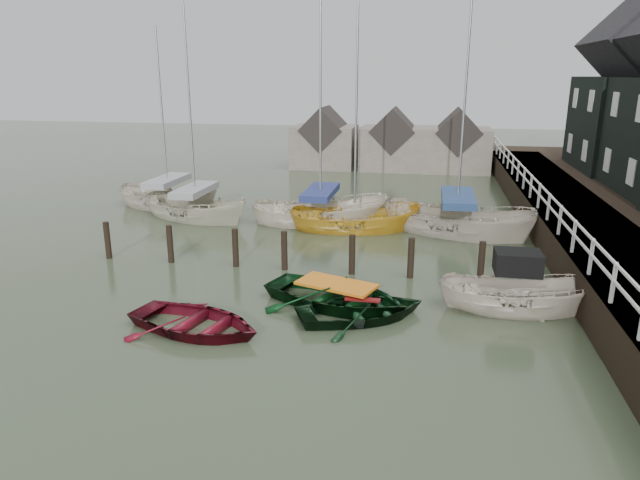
% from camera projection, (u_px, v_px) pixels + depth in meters
% --- Properties ---
extents(ground, '(120.00, 120.00, 0.00)m').
position_uv_depth(ground, '(299.00, 304.00, 17.15)').
color(ground, '#313B25').
rests_on(ground, ground).
extents(pier, '(3.04, 32.00, 2.70)m').
position_uv_depth(pier, '(563.00, 217.00, 24.66)').
color(pier, black).
rests_on(pier, ground).
extents(mooring_pilings, '(13.72, 0.22, 1.80)m').
position_uv_depth(mooring_pilings, '(287.00, 256.00, 20.04)').
color(mooring_pilings, black).
rests_on(mooring_pilings, ground).
extents(far_sheds, '(14.00, 4.08, 4.39)m').
position_uv_depth(far_sheds, '(391.00, 143.00, 40.98)').
color(far_sheds, '#665B51').
rests_on(far_sheds, ground).
extents(rowboat_red, '(4.41, 3.62, 0.80)m').
position_uv_depth(rowboat_red, '(196.00, 331.00, 15.37)').
color(rowboat_red, '#570C18').
rests_on(rowboat_red, ground).
extents(rowboat_green, '(5.28, 4.50, 0.93)m').
position_uv_depth(rowboat_green, '(336.00, 305.00, 17.07)').
color(rowboat_green, black).
rests_on(rowboat_green, ground).
extents(rowboat_dkgreen, '(4.51, 4.03, 0.77)m').
position_uv_depth(rowboat_dkgreen, '(362.00, 318.00, 16.18)').
color(rowboat_dkgreen, black).
rests_on(rowboat_dkgreen, ground).
extents(motorboat, '(4.40, 1.69, 2.62)m').
position_uv_depth(motorboat, '(514.00, 308.00, 16.64)').
color(motorboat, beige).
rests_on(motorboat, ground).
extents(sailboat_a, '(6.39, 4.17, 10.87)m').
position_uv_depth(sailboat_a, '(197.00, 217.00, 27.27)').
color(sailboat_a, beige).
rests_on(sailboat_a, ground).
extents(sailboat_b, '(6.67, 3.81, 11.54)m').
position_uv_depth(sailboat_b, '(320.00, 222.00, 26.46)').
color(sailboat_b, beige).
rests_on(sailboat_b, ground).
extents(sailboat_c, '(6.01, 2.92, 10.69)m').
position_uv_depth(sailboat_c, '(354.00, 229.00, 25.34)').
color(sailboat_c, gold).
rests_on(sailboat_c, ground).
extents(sailboat_d, '(7.29, 4.87, 12.46)m').
position_uv_depth(sailboat_d, '(456.00, 232.00, 24.76)').
color(sailboat_d, beige).
rests_on(sailboat_d, ground).
extents(sailboat_e, '(6.50, 3.82, 10.05)m').
position_uv_depth(sailboat_e, '(169.00, 207.00, 29.43)').
color(sailboat_e, beige).
rests_on(sailboat_e, ground).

